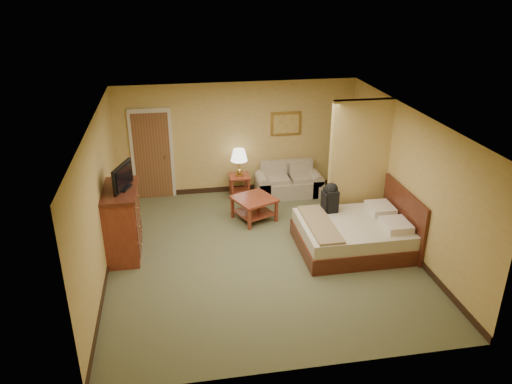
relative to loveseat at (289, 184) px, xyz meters
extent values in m
plane|color=#595C3C|center=(-1.13, -2.57, -0.25)|extent=(6.00, 6.00, 0.00)
plane|color=white|center=(-1.13, -2.57, 2.35)|extent=(6.00, 6.00, 0.00)
cube|color=tan|center=(-1.13, 0.43, 1.05)|extent=(5.50, 0.02, 2.60)
cube|color=tan|center=(-3.88, -2.57, 1.05)|extent=(0.02, 6.00, 2.60)
cube|color=tan|center=(1.62, -2.57, 1.05)|extent=(0.02, 6.00, 2.60)
cube|color=tan|center=(1.02, -1.64, 1.05)|extent=(1.20, 0.15, 2.60)
cube|color=beige|center=(-3.08, 0.40, 0.80)|extent=(0.94, 0.06, 2.10)
cube|color=brown|center=(-3.08, 0.39, 0.75)|extent=(0.80, 0.04, 2.00)
cylinder|color=#B89344|center=(-2.78, 0.33, 0.75)|extent=(0.04, 0.12, 0.04)
cube|color=black|center=(-1.13, 0.42, -0.19)|extent=(5.50, 0.02, 0.12)
cube|color=tan|center=(0.00, -0.04, -0.06)|extent=(1.25, 0.67, 0.38)
cube|color=tan|center=(0.00, 0.25, 0.32)|extent=(1.25, 0.16, 0.39)
cube|color=tan|center=(-0.63, -0.04, -0.04)|extent=(0.27, 0.67, 0.42)
cube|color=tan|center=(0.63, -0.04, -0.04)|extent=(0.27, 0.67, 0.42)
cube|color=maroon|center=(-1.15, 0.08, 0.25)|extent=(0.47, 0.47, 0.04)
cube|color=maroon|center=(-1.15, 0.08, -0.11)|extent=(0.40, 0.40, 0.03)
cube|color=maroon|center=(-1.34, -0.11, -0.01)|extent=(0.05, 0.05, 0.48)
cube|color=maroon|center=(-0.96, -0.11, -0.01)|extent=(0.05, 0.05, 0.48)
cube|color=maroon|center=(-1.34, 0.27, -0.01)|extent=(0.05, 0.05, 0.48)
cube|color=maroon|center=(-0.96, 0.27, -0.01)|extent=(0.05, 0.05, 0.48)
cylinder|color=#B89344|center=(-1.15, 0.08, 0.29)|extent=(0.19, 0.19, 0.04)
cylinder|color=#B89344|center=(-1.15, 0.08, 0.54)|extent=(0.03, 0.03, 0.32)
cone|color=white|center=(-1.15, 0.08, 0.77)|extent=(0.38, 0.38, 0.27)
cube|color=maroon|center=(-1.02, -1.16, 0.23)|extent=(1.02, 1.02, 0.04)
cube|color=maroon|center=(-1.02, -1.16, -0.08)|extent=(0.88, 0.88, 0.03)
cube|color=maroon|center=(-1.35, -1.49, -0.02)|extent=(0.06, 0.06, 0.47)
cube|color=maroon|center=(-0.68, -0.83, -0.02)|extent=(0.06, 0.06, 0.47)
cube|color=#B78E3F|center=(0.00, 0.41, 1.35)|extent=(0.72, 0.03, 0.56)
cube|color=#B07F36|center=(0.00, 0.39, 1.35)|extent=(0.60, 0.02, 0.44)
cube|color=maroon|center=(-3.61, -2.14, 0.37)|extent=(0.57, 1.14, 1.25)
cube|color=#461B10|center=(-3.61, -2.14, 1.03)|extent=(0.65, 1.23, 0.06)
cube|color=black|center=(-3.51, -2.14, 1.07)|extent=(0.28, 0.37, 0.03)
cube|color=black|center=(-3.51, -2.14, 1.29)|extent=(0.29, 0.71, 0.44)
cube|color=#461B10|center=(0.62, -2.67, -0.10)|extent=(2.04, 1.64, 0.31)
cube|color=beige|center=(0.62, -2.67, 0.18)|extent=(1.98, 1.57, 0.25)
cube|color=#461B10|center=(1.58, -2.67, 0.31)|extent=(0.06, 1.74, 1.12)
cube|color=white|center=(1.27, -3.03, 0.36)|extent=(0.46, 0.56, 0.14)
cube|color=white|center=(1.27, -2.31, 0.36)|extent=(0.46, 0.56, 0.14)
cube|color=olive|center=(-0.05, -2.67, 0.32)|extent=(0.46, 1.53, 0.05)
cube|color=black|center=(0.33, -2.09, 0.52)|extent=(0.24, 0.34, 0.44)
sphere|color=black|center=(0.33, -2.09, 0.74)|extent=(0.26, 0.26, 0.26)
camera|label=1|loc=(-2.59, -10.47, 4.53)|focal=35.00mm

